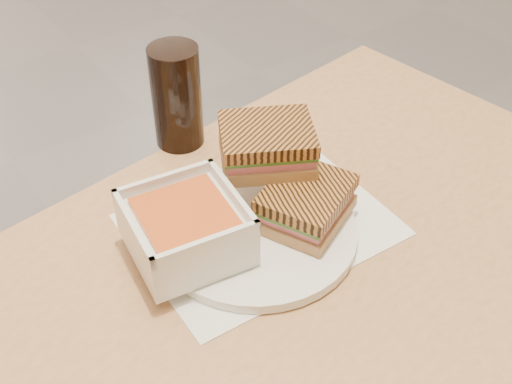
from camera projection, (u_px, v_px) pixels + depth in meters
tray_liner at (260, 225)px, 0.88m from camera, size 0.34×0.27×0.00m
plate at (256, 231)px, 0.86m from camera, size 0.26×0.26×0.01m
soup_bowl at (186, 230)px, 0.80m from camera, size 0.15×0.15×0.07m
panini_lower at (306, 203)px, 0.85m from camera, size 0.14×0.13×0.05m
panini_upper at (267, 145)px, 0.86m from camera, size 0.15×0.14×0.05m
cola_glass at (177, 97)px, 0.97m from camera, size 0.07×0.07×0.16m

